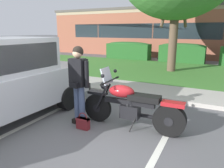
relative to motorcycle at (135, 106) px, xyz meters
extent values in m
plane|color=#565659|center=(-0.50, -1.10, -0.49)|extent=(140.00, 140.00, 0.00)
cube|color=#ADA89E|center=(-0.50, 2.07, -0.43)|extent=(60.00, 0.20, 0.12)
cube|color=#ADA89E|center=(-0.50, 2.92, -0.45)|extent=(60.00, 1.50, 0.08)
cube|color=#3D752D|center=(-0.50, 6.73, -0.46)|extent=(60.00, 6.13, 0.06)
cube|color=silver|center=(-2.16, -0.90, -0.49)|extent=(0.20, 4.40, 0.01)
cube|color=silver|center=(0.71, -0.90, -0.49)|extent=(0.20, 4.40, 0.01)
cylinder|color=black|center=(-0.88, -0.03, -0.17)|extent=(0.64, 0.12, 0.64)
cylinder|color=black|center=(-0.88, -0.03, -0.17)|extent=(0.18, 0.13, 0.18)
cylinder|color=black|center=(0.72, 0.02, -0.17)|extent=(0.65, 0.20, 0.64)
cylinder|color=black|center=(0.72, 0.02, -0.17)|extent=(0.19, 0.21, 0.18)
cube|color=black|center=(-0.88, -0.03, 0.18)|extent=(0.44, 0.15, 0.06)
cube|color=maroon|center=(0.77, 0.02, 0.17)|extent=(0.45, 0.21, 0.08)
cylinder|color=black|center=(-0.74, -0.11, 0.11)|extent=(0.31, 0.05, 0.58)
cylinder|color=black|center=(-0.75, 0.05, 0.11)|extent=(0.31, 0.05, 0.58)
sphere|color=black|center=(-0.71, -0.03, 0.37)|extent=(0.17, 0.17, 0.17)
cylinder|color=black|center=(-0.57, -0.02, 0.49)|extent=(0.05, 0.72, 0.03)
cylinder|color=black|center=(-0.56, -0.38, 0.49)|extent=(0.05, 0.10, 0.04)
cylinder|color=black|center=(-0.58, 0.34, 0.49)|extent=(0.05, 0.10, 0.04)
sphere|color=black|center=(-0.58, -0.32, 0.65)|extent=(0.08, 0.08, 0.08)
sphere|color=black|center=(-0.60, 0.28, 0.65)|extent=(0.08, 0.08, 0.08)
cube|color=#B2BCC6|center=(-0.65, -0.02, 0.59)|extent=(0.15, 0.36, 0.35)
cube|color=black|center=(-0.13, -0.01, 0.07)|extent=(1.10, 0.13, 0.10)
ellipsoid|color=maroon|center=(-0.30, -0.01, 0.29)|extent=(0.57, 0.34, 0.26)
cube|color=black|center=(0.20, 0.00, 0.21)|extent=(0.65, 0.30, 0.12)
cube|color=black|center=(-0.10, -0.01, -0.13)|extent=(0.41, 0.25, 0.28)
cylinder|color=black|center=(-0.13, -0.01, 0.03)|extent=(0.18, 0.13, 0.21)
cylinder|color=black|center=(-0.07, -0.01, 0.03)|extent=(0.18, 0.13, 0.21)
cylinder|color=black|center=(0.27, 0.14, -0.23)|extent=(0.60, 0.10, 0.08)
cylinder|color=black|center=(0.47, 0.15, -0.23)|extent=(0.60, 0.10, 0.08)
cylinder|color=black|center=(0.03, -0.16, -0.34)|extent=(0.12, 0.12, 0.30)
cube|color=black|center=(-1.12, -0.32, -0.44)|extent=(0.14, 0.25, 0.10)
cube|color=black|center=(-1.26, -0.31, -0.44)|extent=(0.14, 0.25, 0.10)
cylinder|color=#47567A|center=(-1.12, -0.30, -0.06)|extent=(0.14, 0.14, 0.86)
cylinder|color=#47567A|center=(-1.26, -0.29, -0.06)|extent=(0.14, 0.14, 0.86)
cube|color=black|center=(-1.19, -0.30, 0.66)|extent=(0.41, 0.27, 0.58)
cube|color=black|center=(-1.19, -0.30, 0.93)|extent=(0.33, 0.24, 0.06)
sphere|color=tan|center=(-1.19, -0.30, 1.07)|extent=(0.21, 0.21, 0.21)
sphere|color=black|center=(-1.19, -0.28, 1.10)|extent=(0.23, 0.23, 0.23)
cube|color=black|center=(-1.21, -0.42, 0.41)|extent=(0.23, 0.13, 0.12)
cylinder|color=black|center=(-0.95, -0.33, 0.64)|extent=(0.09, 0.09, 0.56)
cylinder|color=black|center=(-1.43, -0.26, 0.64)|extent=(0.09, 0.09, 0.56)
cube|color=maroon|center=(-0.94, -0.53, -0.37)|extent=(0.28, 0.12, 0.24)
cube|color=maroon|center=(-0.94, -0.53, -0.27)|extent=(0.28, 0.13, 0.04)
torus|color=maroon|center=(-0.94, -0.53, -0.23)|extent=(0.20, 0.02, 0.20)
cube|color=black|center=(-2.07, -1.34, 0.99)|extent=(0.10, 2.73, 0.55)
cube|color=black|center=(-2.88, -0.10, 0.95)|extent=(1.56, 0.27, 0.51)
cube|color=black|center=(-2.86, 1.21, -0.09)|extent=(1.90, 0.14, 0.20)
cylinder|color=black|center=(-3.77, 0.30, -0.19)|extent=(0.25, 0.60, 0.60)
cylinder|color=black|center=(-1.99, 0.26, -0.19)|extent=(0.25, 0.60, 0.60)
cylinder|color=brown|center=(-0.74, 6.72, 0.87)|extent=(0.40, 0.40, 2.73)
cylinder|color=brown|center=(-0.29, 6.72, 2.27)|extent=(0.14, 1.01, 1.24)
cylinder|color=brown|center=(-1.22, 6.72, 2.35)|extent=(0.14, 1.07, 1.40)
cube|color=#235623|center=(-4.51, 10.12, 0.06)|extent=(3.09, 0.90, 1.10)
ellipsoid|color=#235623|center=(-4.51, 10.12, 0.61)|extent=(2.94, 0.84, 0.28)
cube|color=#235623|center=(-0.85, 10.12, 0.06)|extent=(2.76, 0.90, 1.10)
ellipsoid|color=#235623|center=(-0.85, 10.12, 0.61)|extent=(2.62, 0.84, 0.28)
cube|color=#1E282D|center=(1.36, 11.99, 1.48)|extent=(23.66, 0.06, 1.10)
cube|color=#93513D|center=(-8.11, 11.98, 1.48)|extent=(0.08, 0.04, 1.20)
cube|color=#93513D|center=(-3.38, 11.98, 1.48)|extent=(0.08, 0.04, 1.20)
cube|color=#93513D|center=(1.36, 11.98, 1.48)|extent=(0.08, 0.04, 1.20)
camera|label=1|loc=(1.52, -3.93, 1.53)|focal=34.36mm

